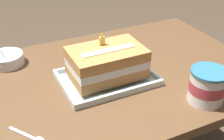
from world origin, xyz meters
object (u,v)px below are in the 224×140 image
object	(u,v)px
bowl_stack	(7,59)
serving_spoon_near_tray	(35,138)
ice_cream_tub	(207,86)
birthday_cake	(107,62)
foil_tray	(107,79)

from	to	relation	value
bowl_stack	serving_spoon_near_tray	world-z (taller)	bowl_stack
ice_cream_tub	birthday_cake	bearing A→B (deg)	133.81
birthday_cake	serving_spoon_near_tray	xyz separation A→B (m)	(-0.31, -0.19, -0.07)
ice_cream_tub	serving_spoon_near_tray	xyz separation A→B (m)	(-0.56, 0.06, -0.05)
foil_tray	bowl_stack	bearing A→B (deg)	137.63
bowl_stack	ice_cream_tub	world-z (taller)	ice_cream_tub
birthday_cake	ice_cream_tub	bearing A→B (deg)	-46.19
birthday_cake	ice_cream_tub	xyz separation A→B (m)	(0.25, -0.26, -0.02)
bowl_stack	ice_cream_tub	size ratio (longest dim) A/B	1.11
bowl_stack	ice_cream_tub	bearing A→B (deg)	-44.11
ice_cream_tub	bowl_stack	bearing A→B (deg)	135.89
bowl_stack	ice_cream_tub	distance (m)	0.78
ice_cream_tub	serving_spoon_near_tray	world-z (taller)	ice_cream_tub
foil_tray	birthday_cake	world-z (taller)	birthday_cake
birthday_cake	bowl_stack	xyz separation A→B (m)	(-0.31, 0.29, -0.05)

